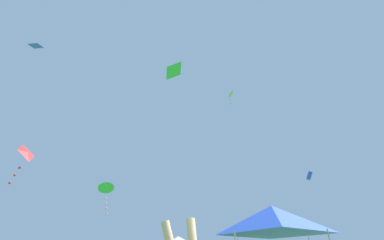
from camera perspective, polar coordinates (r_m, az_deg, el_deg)
The scene contains 7 objects.
canopy_tent_blue at distance 11.99m, azimuth 17.80°, elevation -20.53°, with size 3.53×3.53×3.78m.
kite_lime_delta at distance 35.51m, azimuth 8.61°, elevation 5.73°, with size 0.93×1.21×2.35m.
kite_green_delta at distance 27.60m, azimuth -18.75°, elevation -14.30°, with size 2.11×2.09×3.08m.
kite_red_diamond at distance 24.02m, azimuth -33.20°, elevation -6.42°, with size 1.31×1.28×3.26m.
kite_blue_diamond at distance 25.37m, azimuth -31.73°, elevation 14.08°, with size 0.99×1.05×0.35m.
kite_blue_box at distance 29.63m, azimuth 24.87°, elevation -11.28°, with size 0.71×0.39×0.90m.
kite_green_diamond at distance 23.26m, azimuth -4.22°, elevation 11.02°, with size 1.91×1.82×0.73m.
Camera 1 is at (-0.44, -4.18, 1.62)m, focal length 23.73 mm.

